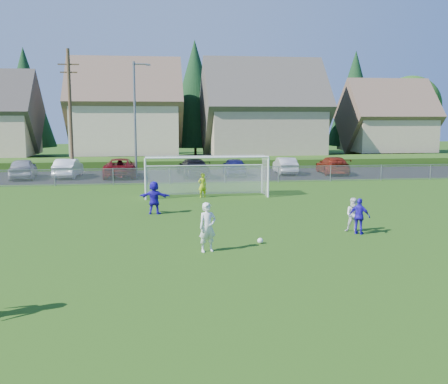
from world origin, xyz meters
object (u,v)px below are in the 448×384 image
at_px(player_blue_b, 154,198).
at_px(car_g, 333,165).
at_px(player_white_a, 208,227).
at_px(car_e, 234,167).
at_px(car_a, 23,168).
at_px(car_b, 68,168).
at_px(player_white_b, 354,215).
at_px(car_d, 193,168).
at_px(player_blue_a, 359,216).
at_px(car_c, 120,168).
at_px(goalkeeper, 202,185).
at_px(soccer_goal, 206,170).
at_px(soccer_ball, 260,241).
at_px(car_f, 285,166).

xyz_separation_m(player_blue_b, car_g, (15.05, 16.39, -0.10)).
relative_size(player_white_a, car_e, 0.41).
distance_m(player_blue_b, car_a, 19.34).
bearing_deg(car_b, car_a, 9.30).
xyz_separation_m(player_white_b, car_d, (-5.14, 21.14, 0.01)).
distance_m(car_a, car_d, 13.29).
height_order(player_white_b, car_d, car_d).
distance_m(player_white_b, player_blue_a, 0.44).
height_order(player_blue_a, player_blue_b, player_blue_b).
bearing_deg(car_g, car_b, 3.93).
distance_m(player_white_a, car_b, 25.99).
height_order(player_blue_a, car_g, player_blue_a).
distance_m(player_blue_b, car_g, 22.25).
bearing_deg(car_b, car_e, -179.50).
xyz_separation_m(player_white_b, car_b, (-15.03, 22.14, 0.02)).
xyz_separation_m(player_blue_b, car_c, (-2.60, 16.54, -0.07)).
bearing_deg(car_a, player_blue_b, 114.59).
xyz_separation_m(goalkeeper, car_g, (12.15, 11.35, -0.01)).
xyz_separation_m(player_blue_a, car_a, (-18.48, 22.22, 0.05)).
relative_size(player_blue_a, car_b, 0.33).
distance_m(player_blue_a, soccer_goal, 12.48).
bearing_deg(car_e, goalkeeper, 75.63).
bearing_deg(player_white_b, player_blue_a, -56.08).
bearing_deg(player_blue_a, car_c, -25.56).
height_order(soccer_ball, car_d, car_d).
xyz_separation_m(soccer_ball, car_f, (7.10, 23.81, 0.59)).
xyz_separation_m(soccer_ball, car_d, (-0.81, 22.62, 0.63)).
xyz_separation_m(goalkeeper, car_c, (-5.50, 11.51, 0.02)).
distance_m(player_white_a, car_e, 24.33).
distance_m(player_blue_a, car_a, 28.90).
height_order(player_white_a, player_blue_b, player_white_a).
distance_m(player_blue_b, car_b, 18.13).
height_order(goalkeeper, car_d, car_d).
height_order(player_blue_b, car_e, player_blue_b).
distance_m(car_d, car_f, 8.00).
xyz_separation_m(player_blue_a, player_blue_b, (-8.38, 5.73, 0.08)).
height_order(car_f, car_g, car_g).
height_order(car_b, car_g, car_b).
relative_size(player_white_b, car_g, 0.29).
distance_m(car_c, car_e, 9.20).
bearing_deg(soccer_goal, car_e, 72.13).
height_order(soccer_ball, car_e, car_e).
relative_size(car_e, car_f, 1.02).
xyz_separation_m(soccer_ball, car_e, (2.61, 22.95, 0.63)).
height_order(player_white_b, car_b, car_b).
xyz_separation_m(car_b, car_e, (13.31, -0.66, -0.01)).
bearing_deg(soccer_ball, car_f, 73.40).
xyz_separation_m(player_blue_b, car_f, (11.09, 17.04, -0.13)).
bearing_deg(car_g, player_white_b, 77.87).
bearing_deg(goalkeeper, car_f, -145.18).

